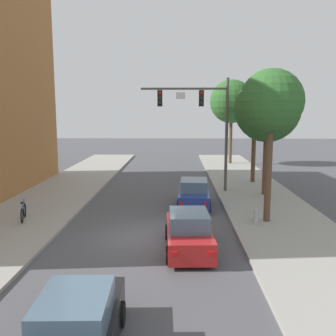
{
  "coord_description": "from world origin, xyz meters",
  "views": [
    {
      "loc": [
        1.36,
        -15.69,
        5.5
      ],
      "look_at": [
        0.76,
        7.14,
        2.0
      ],
      "focal_mm": 39.81,
      "sensor_mm": 36.0,
      "label": 1
    }
  ],
  "objects_px": {
    "fire_hydrant": "(256,216)",
    "street_tree_nearest": "(271,102)",
    "car_lead_blue": "(194,194)",
    "street_tree_second": "(267,109)",
    "street_tree_third": "(255,113)",
    "car_third_black": "(77,330)",
    "bicycle_leaning": "(23,212)",
    "traffic_signal_mast": "(203,114)",
    "street_tree_farthest": "(232,102)",
    "car_following_red": "(189,233)"
  },
  "relations": [
    {
      "from": "fire_hydrant",
      "to": "car_third_black",
      "type": "bearing_deg",
      "value": -121.0
    },
    {
      "from": "car_following_red",
      "to": "street_tree_nearest",
      "type": "distance_m",
      "value": 7.45
    },
    {
      "from": "bicycle_leaning",
      "to": "street_tree_farthest",
      "type": "bearing_deg",
      "value": 57.83
    },
    {
      "from": "fire_hydrant",
      "to": "street_tree_nearest",
      "type": "relative_size",
      "value": 0.1
    },
    {
      "from": "street_tree_nearest",
      "to": "street_tree_third",
      "type": "bearing_deg",
      "value": 82.52
    },
    {
      "from": "car_lead_blue",
      "to": "street_tree_nearest",
      "type": "height_order",
      "value": "street_tree_nearest"
    },
    {
      "from": "street_tree_nearest",
      "to": "street_tree_third",
      "type": "relative_size",
      "value": 1.08
    },
    {
      "from": "car_lead_blue",
      "to": "street_tree_farthest",
      "type": "distance_m",
      "value": 18.73
    },
    {
      "from": "car_following_red",
      "to": "fire_hydrant",
      "type": "xyz_separation_m",
      "value": [
        3.32,
        3.26,
        -0.22
      ]
    },
    {
      "from": "fire_hydrant",
      "to": "street_tree_third",
      "type": "height_order",
      "value": "street_tree_third"
    },
    {
      "from": "car_lead_blue",
      "to": "car_third_black",
      "type": "bearing_deg",
      "value": -103.06
    },
    {
      "from": "car_lead_blue",
      "to": "street_tree_nearest",
      "type": "relative_size",
      "value": 0.59
    },
    {
      "from": "traffic_signal_mast",
      "to": "car_following_red",
      "type": "distance_m",
      "value": 11.6
    },
    {
      "from": "car_lead_blue",
      "to": "car_following_red",
      "type": "relative_size",
      "value": 1.0
    },
    {
      "from": "street_tree_second",
      "to": "street_tree_third",
      "type": "distance_m",
      "value": 4.42
    },
    {
      "from": "bicycle_leaning",
      "to": "street_tree_nearest",
      "type": "xyz_separation_m",
      "value": [
        12.02,
        0.18,
        5.37
      ]
    },
    {
      "from": "car_following_red",
      "to": "street_tree_third",
      "type": "xyz_separation_m",
      "value": [
        5.3,
        14.0,
        4.63
      ]
    },
    {
      "from": "traffic_signal_mast",
      "to": "fire_hydrant",
      "type": "height_order",
      "value": "traffic_signal_mast"
    },
    {
      "from": "traffic_signal_mast",
      "to": "street_tree_third",
      "type": "distance_m",
      "value": 5.34
    },
    {
      "from": "bicycle_leaning",
      "to": "car_lead_blue",
      "type": "bearing_deg",
      "value": 22.28
    },
    {
      "from": "street_tree_nearest",
      "to": "street_tree_farthest",
      "type": "relative_size",
      "value": 0.86
    },
    {
      "from": "car_third_black",
      "to": "street_tree_nearest",
      "type": "distance_m",
      "value": 13.32
    },
    {
      "from": "traffic_signal_mast",
      "to": "street_tree_nearest",
      "type": "distance_m",
      "value": 7.51
    },
    {
      "from": "car_following_red",
      "to": "street_tree_second",
      "type": "xyz_separation_m",
      "value": [
        5.18,
        9.59,
        4.88
      ]
    },
    {
      "from": "traffic_signal_mast",
      "to": "street_tree_second",
      "type": "height_order",
      "value": "street_tree_second"
    },
    {
      "from": "street_tree_second",
      "to": "car_third_black",
      "type": "bearing_deg",
      "value": -115.7
    },
    {
      "from": "bicycle_leaning",
      "to": "street_tree_second",
      "type": "bearing_deg",
      "value": 24.88
    },
    {
      "from": "car_following_red",
      "to": "street_tree_nearest",
      "type": "height_order",
      "value": "street_tree_nearest"
    },
    {
      "from": "fire_hydrant",
      "to": "street_tree_third",
      "type": "xyz_separation_m",
      "value": [
        1.98,
        10.74,
        4.85
      ]
    },
    {
      "from": "bicycle_leaning",
      "to": "street_tree_third",
      "type": "bearing_deg",
      "value": 38.26
    },
    {
      "from": "traffic_signal_mast",
      "to": "fire_hydrant",
      "type": "distance_m",
      "value": 9.01
    },
    {
      "from": "traffic_signal_mast",
      "to": "car_lead_blue",
      "type": "relative_size",
      "value": 1.74
    },
    {
      "from": "car_lead_blue",
      "to": "street_tree_second",
      "type": "relative_size",
      "value": 0.57
    },
    {
      "from": "traffic_signal_mast",
      "to": "street_tree_third",
      "type": "relative_size",
      "value": 1.11
    },
    {
      "from": "fire_hydrant",
      "to": "street_tree_farthest",
      "type": "height_order",
      "value": "street_tree_farthest"
    },
    {
      "from": "traffic_signal_mast",
      "to": "street_tree_third",
      "type": "height_order",
      "value": "traffic_signal_mast"
    },
    {
      "from": "street_tree_third",
      "to": "bicycle_leaning",
      "type": "bearing_deg",
      "value": -141.74
    },
    {
      "from": "fire_hydrant",
      "to": "street_tree_third",
      "type": "bearing_deg",
      "value": 79.55
    },
    {
      "from": "car_lead_blue",
      "to": "street_tree_second",
      "type": "bearing_deg",
      "value": 29.38
    },
    {
      "from": "car_third_black",
      "to": "bicycle_leaning",
      "type": "distance_m",
      "value": 11.51
    },
    {
      "from": "fire_hydrant",
      "to": "street_tree_farthest",
      "type": "bearing_deg",
      "value": 85.45
    },
    {
      "from": "bicycle_leaning",
      "to": "fire_hydrant",
      "type": "bearing_deg",
      "value": -0.91
    },
    {
      "from": "car_lead_blue",
      "to": "street_tree_third",
      "type": "distance_m",
      "value": 9.7
    },
    {
      "from": "fire_hydrant",
      "to": "street_tree_nearest",
      "type": "height_order",
      "value": "street_tree_nearest"
    },
    {
      "from": "street_tree_nearest",
      "to": "street_tree_third",
      "type": "xyz_separation_m",
      "value": [
        1.36,
        10.37,
        -0.56
      ]
    },
    {
      "from": "car_following_red",
      "to": "bicycle_leaning",
      "type": "bearing_deg",
      "value": 156.93
    },
    {
      "from": "traffic_signal_mast",
      "to": "street_tree_farthest",
      "type": "bearing_deg",
      "value": 74.44
    },
    {
      "from": "car_lead_blue",
      "to": "car_third_black",
      "type": "xyz_separation_m",
      "value": [
        -3.17,
        -13.67,
        0.0
      ]
    },
    {
      "from": "car_third_black",
      "to": "street_tree_farthest",
      "type": "distance_m",
      "value": 32.38
    },
    {
      "from": "fire_hydrant",
      "to": "street_tree_nearest",
      "type": "bearing_deg",
      "value": 30.42
    }
  ]
}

